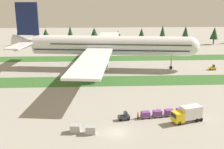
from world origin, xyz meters
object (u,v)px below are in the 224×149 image
Objects in this scene: cargo_dolly_lead at (145,114)px; ground_crew_marshaller at (138,115)px; ground_crew_loader at (158,111)px; baggage_tug at (124,117)px; cargo_dolly_fourth at (181,111)px; cargo_dolly_third at (169,112)px; uld_container_0 at (90,130)px; taxiway_marker_2 at (35,83)px; catering_truck at (187,114)px; taxiway_marker_0 at (76,88)px; uld_container_1 at (75,128)px; taxiway_marker_1 at (161,83)px; pushback_tractor at (213,68)px; cargo_dolly_second at (157,113)px; airliner at (105,45)px.

ground_crew_marshaller is (-1.76, -0.31, 0.03)m from cargo_dolly_lead.
ground_crew_marshaller is 1.00× the size of ground_crew_loader.
cargo_dolly_fourth is at bearing -90.00° from baggage_tug.
cargo_dolly_lead is at bearing 90.00° from cargo_dolly_third.
uld_container_0 is 38.78m from taxiway_marker_2.
cargo_dolly_third is (5.73, 0.92, 0.00)m from cargo_dolly_lead.
catering_truck is 35.57m from taxiway_marker_0.
uld_container_1 is (-13.75, -5.82, -0.12)m from ground_crew_marshaller.
baggage_tug is 13.73m from cargo_dolly_fourth.
taxiway_marker_2 reaches higher than taxiway_marker_1.
uld_container_0 is at bearing -80.03° from taxiway_marker_0.
pushback_tractor is at bearing -50.68° from baggage_tug.
cargo_dolly_second is at bearing -34.84° from ground_crew_marshaller.
catering_truck is at bearing -55.47° from ground_crew_marshaller.
cargo_dolly_second is at bearing -90.00° from baggage_tug.
cargo_dolly_third is 0.88× the size of pushback_tractor.
pushback_tractor is at bearing 6.30° from ground_crew_marshaller.
cargo_dolly_lead is 3.55m from ground_crew_loader.
catering_truck is 10.95m from ground_crew_marshaller.
uld_container_0 reaches higher than cargo_dolly_fourth.
catering_truck is at bearing 26.14° from airliner.
ground_crew_loader is 3.12× the size of taxiway_marker_0.
cargo_dolly_third is 0.33× the size of catering_truck.
taxiway_marker_1 is at bearing -18.22° from catering_truck.
cargo_dolly_second is 1.39× the size of ground_crew_loader.
pushback_tractor is at bearing 47.13° from uld_container_0.
cargo_dolly_second reaches higher than taxiway_marker_0.
cargo_dolly_fourth is at bearing 21.41° from uld_container_0.
cargo_dolly_second is 4.33× the size of taxiway_marker_0.
cargo_dolly_third reaches higher than taxiway_marker_0.
taxiway_marker_1 is (3.69, 25.01, -0.69)m from cargo_dolly_third.
airliner reaches higher than baggage_tug.
ground_crew_marshaller is at bearing 90.16° from cargo_dolly_fourth.
cargo_dolly_fourth is at bearing -122.42° from ground_crew_loader.
catering_truck reaches higher than taxiway_marker_1.
uld_container_0 reaches higher than taxiway_marker_1.
baggage_tug is 1.15× the size of cargo_dolly_second.
cargo_dolly_fourth reaches higher than taxiway_marker_0.
pushback_tractor is at bearing -42.64° from cargo_dolly_third.
cargo_dolly_fourth is 1.39× the size of ground_crew_marshaller.
cargo_dolly_third is at bearing 23.82° from airliner.
uld_container_1 is 3.59× the size of taxiway_marker_0.
ground_crew_marshaller is 0.87× the size of uld_container_1.
ground_crew_loader reaches higher than uld_container_0.
catering_truck is 7.00m from ground_crew_loader.
uld_container_1 is (-18.73, -7.63, -0.12)m from ground_crew_loader.
uld_container_0 is at bearing 106.42° from cargo_dolly_second.
pushback_tractor is at bearing 44.80° from uld_container_1.
cargo_dolly_second is 19.52m from uld_container_1.
ground_crew_marshaller is (6.34, -47.22, -7.98)m from airliner.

